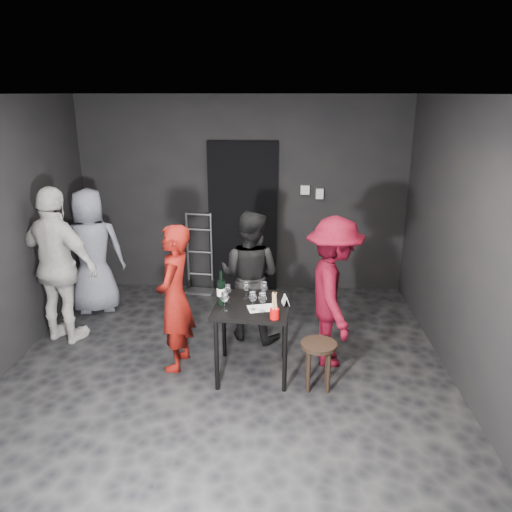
{
  "coord_description": "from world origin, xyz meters",
  "views": [
    {
      "loc": [
        0.51,
        -4.31,
        2.71
      ],
      "look_at": [
        0.29,
        0.25,
        1.21
      ],
      "focal_mm": 35.0,
      "sensor_mm": 36.0,
      "label": 1
    }
  ],
  "objects_px": {
    "bystander_cream": "(57,252)",
    "bystander_grey": "(92,247)",
    "breadstick_cup": "(275,306)",
    "stool": "(319,352)",
    "man_maroon": "(333,289)",
    "hand_truck": "(200,276)",
    "tasting_table": "(252,314)",
    "server_red": "(175,298)",
    "wine_bottle": "(221,292)",
    "woman_black": "(250,276)"
  },
  "relations": [
    {
      "from": "tasting_table",
      "to": "woman_black",
      "type": "bearing_deg",
      "value": 95.17
    },
    {
      "from": "woman_black",
      "to": "man_maroon",
      "type": "height_order",
      "value": "man_maroon"
    },
    {
      "from": "tasting_table",
      "to": "bystander_cream",
      "type": "distance_m",
      "value": 2.3
    },
    {
      "from": "man_maroon",
      "to": "woman_black",
      "type": "bearing_deg",
      "value": 55.15
    },
    {
      "from": "stool",
      "to": "wine_bottle",
      "type": "bearing_deg",
      "value": 166.85
    },
    {
      "from": "hand_truck",
      "to": "server_red",
      "type": "distance_m",
      "value": 2.15
    },
    {
      "from": "server_red",
      "to": "woman_black",
      "type": "bearing_deg",
      "value": 139.38
    },
    {
      "from": "woman_black",
      "to": "stool",
      "type": "bearing_deg",
      "value": 144.52
    },
    {
      "from": "man_maroon",
      "to": "wine_bottle",
      "type": "xyz_separation_m",
      "value": [
        -1.11,
        -0.28,
        0.07
      ]
    },
    {
      "from": "hand_truck",
      "to": "wine_bottle",
      "type": "xyz_separation_m",
      "value": [
        0.57,
        -2.19,
        0.67
      ]
    },
    {
      "from": "tasting_table",
      "to": "server_red",
      "type": "height_order",
      "value": "server_red"
    },
    {
      "from": "woman_black",
      "to": "bystander_grey",
      "type": "xyz_separation_m",
      "value": [
        -2.04,
        0.64,
        0.11
      ]
    },
    {
      "from": "tasting_table",
      "to": "woman_black",
      "type": "height_order",
      "value": "woman_black"
    },
    {
      "from": "server_red",
      "to": "bystander_cream",
      "type": "bearing_deg",
      "value": -104.64
    },
    {
      "from": "hand_truck",
      "to": "tasting_table",
      "type": "xyz_separation_m",
      "value": [
        0.87,
        -2.18,
        0.44
      ]
    },
    {
      "from": "bystander_cream",
      "to": "breadstick_cup",
      "type": "height_order",
      "value": "bystander_cream"
    },
    {
      "from": "hand_truck",
      "to": "bystander_grey",
      "type": "height_order",
      "value": "bystander_grey"
    },
    {
      "from": "hand_truck",
      "to": "breadstick_cup",
      "type": "relative_size",
      "value": 4.18
    },
    {
      "from": "bystander_grey",
      "to": "tasting_table",
      "type": "bearing_deg",
      "value": 129.5
    },
    {
      "from": "tasting_table",
      "to": "wine_bottle",
      "type": "relative_size",
      "value": 2.18
    },
    {
      "from": "stool",
      "to": "woman_black",
      "type": "height_order",
      "value": "woman_black"
    },
    {
      "from": "man_maroon",
      "to": "wine_bottle",
      "type": "distance_m",
      "value": 1.15
    },
    {
      "from": "server_red",
      "to": "bystander_cream",
      "type": "distance_m",
      "value": 1.51
    },
    {
      "from": "tasting_table",
      "to": "server_red",
      "type": "distance_m",
      "value": 0.8
    },
    {
      "from": "wine_bottle",
      "to": "man_maroon",
      "type": "bearing_deg",
      "value": 14.37
    },
    {
      "from": "hand_truck",
      "to": "server_red",
      "type": "xyz_separation_m",
      "value": [
        0.08,
        -2.07,
        0.55
      ]
    },
    {
      "from": "tasting_table",
      "to": "man_maroon",
      "type": "distance_m",
      "value": 0.87
    },
    {
      "from": "hand_truck",
      "to": "stool",
      "type": "bearing_deg",
      "value": -51.05
    },
    {
      "from": "stool",
      "to": "man_maroon",
      "type": "relative_size",
      "value": 0.29
    },
    {
      "from": "tasting_table",
      "to": "man_maroon",
      "type": "bearing_deg",
      "value": 18.55
    },
    {
      "from": "hand_truck",
      "to": "breadstick_cup",
      "type": "height_order",
      "value": "hand_truck"
    },
    {
      "from": "wine_bottle",
      "to": "tasting_table",
      "type": "bearing_deg",
      "value": 2.45
    },
    {
      "from": "bystander_grey",
      "to": "hand_truck",
      "type": "bearing_deg",
      "value": -165.35
    },
    {
      "from": "breadstick_cup",
      "to": "stool",
      "type": "bearing_deg",
      "value": 9.88
    },
    {
      "from": "server_red",
      "to": "wine_bottle",
      "type": "relative_size",
      "value": 4.42
    },
    {
      "from": "server_red",
      "to": "wine_bottle",
      "type": "bearing_deg",
      "value": 81.55
    },
    {
      "from": "stool",
      "to": "bystander_cream",
      "type": "height_order",
      "value": "bystander_cream"
    },
    {
      "from": "server_red",
      "to": "tasting_table",
      "type": "bearing_deg",
      "value": 87.71
    },
    {
      "from": "stool",
      "to": "woman_black",
      "type": "relative_size",
      "value": 0.31
    },
    {
      "from": "hand_truck",
      "to": "woman_black",
      "type": "distance_m",
      "value": 1.69
    },
    {
      "from": "tasting_table",
      "to": "stool",
      "type": "xyz_separation_m",
      "value": [
        0.64,
        -0.23,
        -0.28
      ]
    },
    {
      "from": "server_red",
      "to": "man_maroon",
      "type": "height_order",
      "value": "man_maroon"
    },
    {
      "from": "stool",
      "to": "man_maroon",
      "type": "xyz_separation_m",
      "value": [
        0.17,
        0.5,
        0.44
      ]
    },
    {
      "from": "man_maroon",
      "to": "bystander_cream",
      "type": "bearing_deg",
      "value": 79.23
    },
    {
      "from": "server_red",
      "to": "hand_truck",
      "type": "bearing_deg",
      "value": -172.18
    },
    {
      "from": "stool",
      "to": "bystander_cream",
      "type": "xyz_separation_m",
      "value": [
        -2.82,
        0.85,
        0.68
      ]
    },
    {
      "from": "bystander_grey",
      "to": "man_maroon",
      "type": "bearing_deg",
      "value": 141.99
    },
    {
      "from": "server_red",
      "to": "man_maroon",
      "type": "bearing_deg",
      "value": 101.36
    },
    {
      "from": "woman_black",
      "to": "breadstick_cup",
      "type": "height_order",
      "value": "woman_black"
    },
    {
      "from": "bystander_cream",
      "to": "bystander_grey",
      "type": "xyz_separation_m",
      "value": [
        0.07,
        0.82,
        -0.19
      ]
    }
  ]
}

